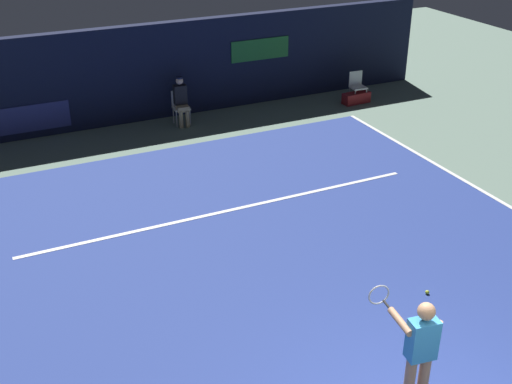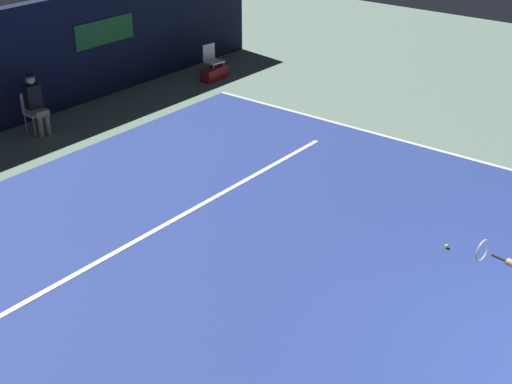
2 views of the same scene
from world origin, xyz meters
TOP-DOWN VIEW (x-y plane):
  - ground_plane at (0.00, 4.61)m, footprint 34.14×34.14m
  - court_surface at (0.00, 4.61)m, footprint 10.81×11.21m
  - line_sideline_left at (5.35, 4.61)m, footprint 0.10×11.21m
  - line_service at (0.00, 6.57)m, footprint 8.43×0.10m
  - back_wall at (-0.00, 12.52)m, footprint 17.64×0.33m
  - tennis_player at (0.02, 0.54)m, footprint 0.51×0.99m
  - line_judge_on_chair at (0.84, 11.66)m, footprint 0.47×0.55m
  - courtside_chair_near at (6.20, 11.27)m, footprint 0.47×0.45m
  - tennis_ball at (1.85, 2.50)m, footprint 0.07×0.07m
  - equipment_bag at (6.08, 11.11)m, footprint 0.86×0.37m

SIDE VIEW (x-z plane):
  - ground_plane at x=0.00m, z-range 0.00..0.00m
  - court_surface at x=0.00m, z-range 0.00..0.01m
  - line_sideline_left at x=5.35m, z-range 0.01..0.02m
  - line_service at x=0.00m, z-range 0.01..0.02m
  - tennis_ball at x=1.85m, z-range 0.01..0.08m
  - equipment_bag at x=6.08m, z-range 0.00..0.32m
  - courtside_chair_near at x=6.20m, z-range 0.06..0.94m
  - line_judge_on_chair at x=0.84m, z-range 0.03..1.35m
  - tennis_player at x=0.02m, z-range 0.12..1.85m
  - back_wall at x=0.00m, z-range 0.00..2.60m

